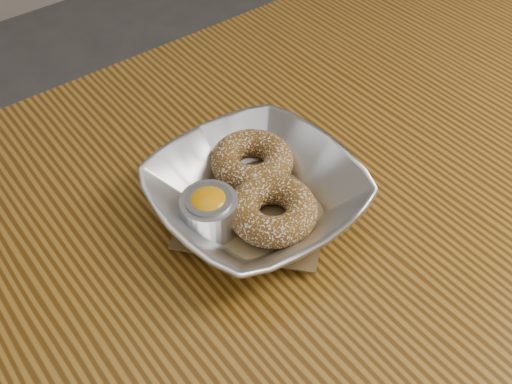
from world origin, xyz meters
TOP-DOWN VIEW (x-y plane):
  - table at (0.00, 0.00)m, footprint 1.20×0.80m
  - serving_bowl at (-0.08, 0.07)m, footprint 0.21×0.21m
  - parchment at (-0.08, 0.07)m, footprint 0.20×0.20m
  - donut_back at (-0.05, 0.11)m, footprint 0.10×0.10m
  - donut_front at (-0.08, 0.04)m, footprint 0.11×0.11m
  - ramekin at (-0.13, 0.07)m, footprint 0.06×0.06m

SIDE VIEW (x-z plane):
  - table at x=0.00m, z-range 0.28..1.03m
  - parchment at x=-0.08m, z-range 0.76..0.76m
  - serving_bowl at x=-0.08m, z-range 0.75..0.80m
  - donut_back at x=-0.05m, z-range 0.76..0.79m
  - donut_front at x=-0.08m, z-range 0.76..0.79m
  - ramekin at x=-0.13m, z-range 0.76..0.81m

